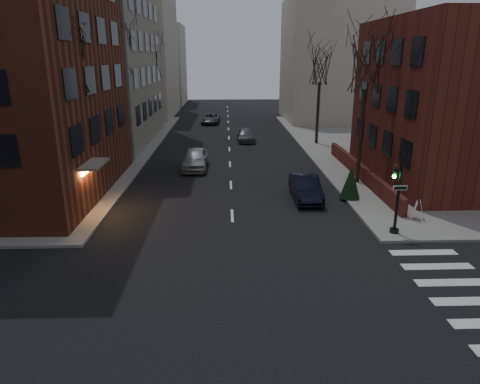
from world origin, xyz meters
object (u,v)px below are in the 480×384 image
tree_left_a (67,57)px  car_lane_silver (195,159)px  traffic_signal (397,199)px  tree_right_b (320,66)px  tree_left_b (119,51)px  car_lane_far (211,119)px  tree_right_a (367,64)px  car_lane_gray (246,135)px  tree_left_c (150,61)px  streetlamp_near (120,116)px  parked_sedan (305,188)px  evergreen_shrub (351,182)px  streetlamp_far (159,94)px  sandwich_board (418,210)px

tree_left_a → car_lane_silver: size_ratio=2.14×
traffic_signal → tree_right_b: bearing=87.9°
tree_left_b → car_lane_far: 23.03m
car_lane_far → tree_right_a: bearing=-65.3°
tree_left_b → car_lane_gray: tree_left_b is taller
tree_left_c → car_lane_far: (6.49, 6.50, -7.37)m
tree_left_c → streetlamp_near: bearing=-88.1°
traffic_signal → tree_right_a: 10.92m
tree_left_b → tree_right_a: 19.35m
tree_right_a → car_lane_far: tree_right_a is taller
tree_right_b → streetlamp_near: (-17.00, -10.00, -3.35)m
tree_left_b → parked_sedan: bearing=-40.0°
car_lane_silver → evergreen_shrub: 12.88m
tree_right_b → car_lane_far: (-11.11, 14.50, -6.93)m
tree_right_b → parked_sedan: bearing=-103.7°
tree_left_b → car_lane_far: size_ratio=2.28×
tree_right_a → car_lane_gray: size_ratio=2.25×
streetlamp_far → parked_sedan: 30.28m
car_lane_silver → tree_right_a: bearing=-20.4°
tree_left_b → tree_right_a: bearing=-24.4°
tree_left_a → traffic_signal: bearing=-16.6°
tree_left_b → sandwich_board: (18.75, -15.17, -8.27)m
car_lane_silver → sandwich_board: size_ratio=4.82×
car_lane_far → streetlamp_far: bearing=-139.2°
streetlamp_near → streetlamp_far: bearing=90.0°
tree_right_a → car_lane_silver: size_ratio=2.03×
tree_left_a → tree_left_b: size_ratio=0.95×
parked_sedan → car_lane_far: size_ratio=0.95×
tree_right_b → streetlamp_far: size_ratio=1.46×
tree_right_a → streetlamp_near: (-17.00, 4.00, -3.79)m
evergreen_shrub → streetlamp_far: bearing=119.4°
tree_left_c → parked_sedan: tree_left_c is taller
car_lane_gray → evergreen_shrub: evergreen_shrub is taller
car_lane_silver → car_lane_far: (0.43, 23.97, -0.16)m
tree_left_a → tree_left_c: tree_left_a is taller
traffic_signal → sandwich_board: bearing=42.5°
streetlamp_far → evergreen_shrub: bearing=-60.6°
tree_right_b → sandwich_board: size_ratio=9.25×
tree_left_a → car_lane_gray: (10.59, 20.01, -7.84)m
tree_right_b → evergreen_shrub: bearing=-94.9°
parked_sedan → car_lane_gray: size_ratio=1.04×
tree_left_a → tree_left_b: 12.01m
tree_left_b → parked_sedan: tree_left_b is taller
tree_left_c → tree_right_a: same height
car_lane_gray → sandwich_board: size_ratio=4.35×
tree_left_a → sandwich_board: (18.75, -3.17, -7.82)m
tree_left_c → tree_right_a: size_ratio=1.00×
tree_right_b → sandwich_board: 22.30m
parked_sedan → car_lane_silver: size_ratio=0.94×
tree_left_c → streetlamp_near: size_ratio=1.55×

